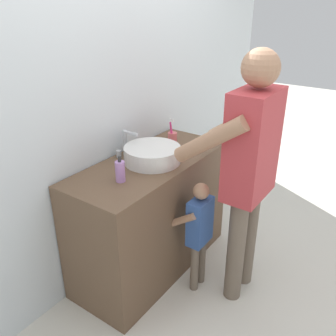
# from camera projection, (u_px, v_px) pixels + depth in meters

# --- Properties ---
(ground_plane) EXTENTS (14.00, 14.00, 0.00)m
(ground_plane) POSITION_uv_depth(u_px,v_px,m) (184.00, 278.00, 2.72)
(ground_plane) COLOR silver
(back_wall) EXTENTS (4.40, 0.08, 2.70)m
(back_wall) POSITION_uv_depth(u_px,v_px,m) (111.00, 87.00, 2.47)
(back_wall) COLOR silver
(back_wall) RESTS_ON ground
(vanity_cabinet) EXTENTS (1.28, 0.54, 0.88)m
(vanity_cabinet) POSITION_uv_depth(u_px,v_px,m) (151.00, 215.00, 2.69)
(vanity_cabinet) COLOR brown
(vanity_cabinet) RESTS_ON ground
(sink_basin) EXTENTS (0.39, 0.39, 0.11)m
(sink_basin) POSITION_uv_depth(u_px,v_px,m) (152.00, 154.00, 2.47)
(sink_basin) COLOR silver
(sink_basin) RESTS_ON vanity_cabinet
(faucet) EXTENTS (0.18, 0.14, 0.18)m
(faucet) POSITION_uv_depth(u_px,v_px,m) (126.00, 144.00, 2.58)
(faucet) COLOR #B7BABF
(faucet) RESTS_ON vanity_cabinet
(toothbrush_cup) EXTENTS (0.07, 0.07, 0.21)m
(toothbrush_cup) POSITION_uv_depth(u_px,v_px,m) (172.00, 138.00, 2.76)
(toothbrush_cup) COLOR #D86666
(toothbrush_cup) RESTS_ON vanity_cabinet
(soap_bottle) EXTENTS (0.06, 0.06, 0.17)m
(soap_bottle) POSITION_uv_depth(u_px,v_px,m) (120.00, 171.00, 2.20)
(soap_bottle) COLOR #B27FC6
(soap_bottle) RESTS_ON vanity_cabinet
(child_toddler) EXTENTS (0.25, 0.26, 0.83)m
(child_toddler) POSITION_uv_depth(u_px,v_px,m) (199.00, 227.00, 2.46)
(child_toddler) COLOR #6B5B4C
(child_toddler) RESTS_ON ground
(adult_parent) EXTENTS (0.51, 0.54, 1.66)m
(adult_parent) POSITION_uv_depth(u_px,v_px,m) (248.00, 160.00, 2.22)
(adult_parent) COLOR #6B5B4C
(adult_parent) RESTS_ON ground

